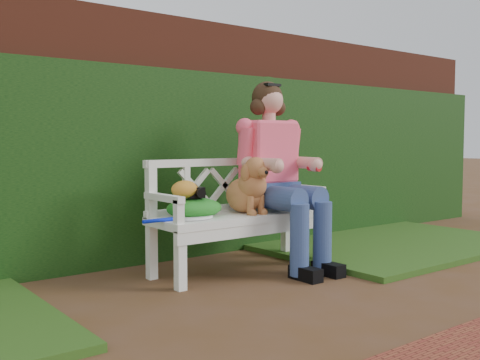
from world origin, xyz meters
TOP-DOWN VIEW (x-y plane):
  - ground at (0.00, 0.00)m, footprint 60.00×60.00m
  - brick_wall at (0.00, 1.90)m, footprint 10.00×0.30m
  - ivy_hedge at (0.00, 1.68)m, footprint 10.00×0.18m
  - grass_right at (2.40, 0.90)m, footprint 2.60×2.00m
  - garden_bench at (0.51, 0.89)m, footprint 1.62×0.72m
  - seated_woman at (0.85, 0.87)m, footprint 0.88×1.05m
  - dog at (0.56, 0.86)m, footprint 0.35×0.45m
  - tennis_racket at (-0.01, 0.84)m, footprint 0.66×0.45m
  - green_bag at (0.08, 0.90)m, footprint 0.46×0.36m
  - camera_item at (0.07, 0.87)m, footprint 0.14×0.12m
  - baseball_glove at (-0.02, 0.89)m, footprint 0.24×0.19m

SIDE VIEW (x-z plane):
  - ground at x=0.00m, z-range 0.00..0.00m
  - grass_right at x=2.40m, z-range 0.00..0.05m
  - garden_bench at x=0.51m, z-range 0.00..0.48m
  - tennis_racket at x=-0.01m, z-range 0.48..0.51m
  - green_bag at x=0.08m, z-range 0.48..0.63m
  - camera_item at x=0.07m, z-range 0.63..0.72m
  - baseball_glove at x=-0.02m, z-range 0.63..0.77m
  - dog at x=0.56m, z-range 0.48..0.94m
  - seated_woman at x=0.85m, z-range 0.00..1.63m
  - ivy_hedge at x=0.00m, z-range 0.00..1.70m
  - brick_wall at x=0.00m, z-range 0.00..2.20m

